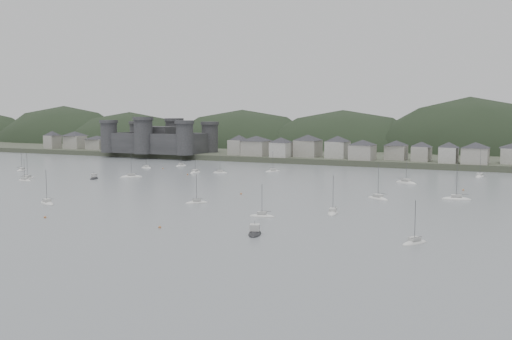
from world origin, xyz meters
The scene contains 10 objects.
ground centered at (0.00, 0.00, 0.00)m, with size 900.00×900.00×0.00m, color slate.
far_shore_land centered at (0.00, 295.00, 1.50)m, with size 900.00×250.00×3.00m, color #383D2D.
forested_ridge centered at (4.83, 269.40, -11.28)m, with size 851.55×103.94×102.57m.
castle centered at (-120.00, 179.80, 10.96)m, with size 66.00×43.00×20.00m.
waterfront_town centered at (50.59, 183.34, 8.66)m, with size 451.48×28.46×12.92m.
sailboat_lead centered at (2.76, 30.31, 0.18)m, with size 6.28×6.33×9.27m.
moored_fleet centered at (-8.97, 71.82, 0.17)m, with size 260.85×175.48×13.82m.
motor_launch_near centered at (38.51, -2.02, 0.29)m, with size 5.26×8.10×3.83m.
motor_launch_far centered at (-70.39, 67.07, 0.30)m, with size 5.05×7.41×3.69m.
mooring_buoys centered at (-19.19, 54.76, 0.15)m, with size 160.17×125.19×0.70m.
Camera 1 is at (95.11, -113.76, 26.13)m, focal length 40.68 mm.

